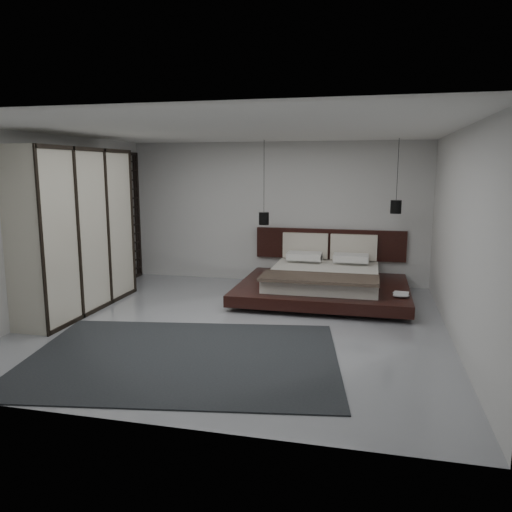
% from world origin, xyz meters
% --- Properties ---
extents(floor, '(6.00, 6.00, 0.00)m').
position_xyz_m(floor, '(0.00, 0.00, 0.00)').
color(floor, gray).
rests_on(floor, ground).
extents(ceiling, '(6.00, 6.00, 0.00)m').
position_xyz_m(ceiling, '(0.00, 0.00, 2.80)').
color(ceiling, white).
rests_on(ceiling, wall_back).
extents(wall_back, '(6.00, 0.00, 6.00)m').
position_xyz_m(wall_back, '(0.00, 3.00, 1.40)').
color(wall_back, beige).
rests_on(wall_back, floor).
extents(wall_front, '(6.00, 0.00, 6.00)m').
position_xyz_m(wall_front, '(0.00, -3.00, 1.40)').
color(wall_front, beige).
rests_on(wall_front, floor).
extents(wall_left, '(0.00, 6.00, 6.00)m').
position_xyz_m(wall_left, '(-3.00, 0.00, 1.40)').
color(wall_left, beige).
rests_on(wall_left, floor).
extents(wall_right, '(0.00, 6.00, 6.00)m').
position_xyz_m(wall_right, '(3.00, 0.00, 1.40)').
color(wall_right, beige).
rests_on(wall_right, floor).
extents(lattice_screen, '(0.05, 0.90, 2.60)m').
position_xyz_m(lattice_screen, '(-2.95, 2.45, 1.30)').
color(lattice_screen, black).
rests_on(lattice_screen, floor).
extents(bed, '(2.93, 2.45, 1.10)m').
position_xyz_m(bed, '(1.09, 1.90, 0.30)').
color(bed, black).
rests_on(bed, floor).
extents(book_lower, '(0.26, 0.31, 0.02)m').
position_xyz_m(book_lower, '(2.29, 1.23, 0.28)').
color(book_lower, '#99724C').
rests_on(book_lower, bed).
extents(book_upper, '(0.26, 0.34, 0.02)m').
position_xyz_m(book_upper, '(2.27, 1.20, 0.31)').
color(book_upper, '#99724C').
rests_on(book_upper, book_lower).
extents(pendant_left, '(0.19, 0.19, 1.58)m').
position_xyz_m(pendant_left, '(-0.11, 2.38, 1.35)').
color(pendant_left, black).
rests_on(pendant_left, ceiling).
extents(pendant_right, '(0.19, 0.19, 1.31)m').
position_xyz_m(pendant_right, '(2.29, 2.38, 1.61)').
color(pendant_right, black).
rests_on(pendant_right, ceiling).
extents(wardrobe, '(0.62, 2.65, 2.60)m').
position_xyz_m(wardrobe, '(-2.70, 0.20, 1.30)').
color(wardrobe, beige).
rests_on(wardrobe, floor).
extents(rug, '(4.13, 3.25, 0.02)m').
position_xyz_m(rug, '(-0.30, -1.43, 0.01)').
color(rug, black).
rests_on(rug, floor).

